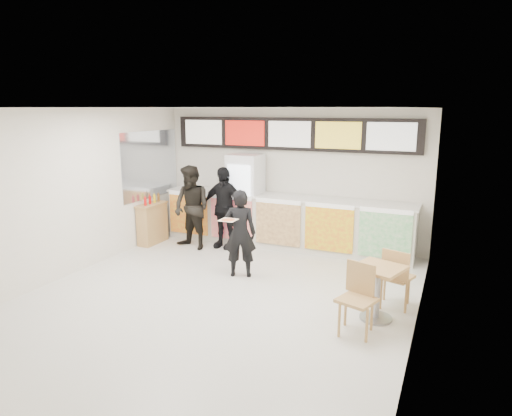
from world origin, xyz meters
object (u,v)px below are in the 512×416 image
Objects in this scene: customer_main at (240,233)px; customer_left at (192,208)px; customer_mid at (223,208)px; cafe_table at (378,283)px; condiment_ledge at (152,223)px; service_counter at (284,222)px; drinks_fridge at (245,199)px.

customer_main is 0.88× the size of customer_left.
customer_mid is 4.29m from cafe_table.
customer_left is 1.67× the size of condiment_ledge.
cafe_table is at bearing -28.85° from customer_mid.
customer_mid is at bearing 43.51° from customer_left.
customer_left is 1.08× the size of cafe_table.
service_counter is 3.12× the size of customer_mid.
customer_mid is at bearing -115.21° from drinks_fridge.
customer_main is at bearing -178.71° from cafe_table.
drinks_fridge is 2.18m from customer_main.
condiment_ledge is (-5.28, 1.86, -0.09)m from cafe_table.
customer_mid is at bearing 166.95° from cafe_table.
drinks_fridge reaches higher than customer_main.
cafe_table is at bearing -39.37° from drinks_fridge.
cafe_table is (2.57, -0.78, -0.24)m from customer_main.
drinks_fridge reaches higher than service_counter.
customer_main is 1.48× the size of condiment_ledge.
customer_mid is 1.06× the size of cafe_table.
customer_left reaches higher than condiment_ledge.
condiment_ledge is at bearing -165.75° from customer_left.
service_counter is 3.70m from cafe_table.
customer_mid is (-1.20, -0.54, 0.32)m from service_counter.
customer_mid reaches higher than customer_main.
customer_mid is 1.72m from condiment_ledge.
drinks_fridge is 1.19× the size of cafe_table.
cafe_table is at bearing -19.40° from condiment_ledge.
customer_main is at bearing -50.41° from customer_mid.
customer_main is 2.01m from customer_left.
service_counter is at bearing 149.89° from cafe_table.
customer_main is at bearing -20.19° from customer_left.
customer_left is at bearing -133.21° from drinks_fridge.
cafe_table is (4.24, -1.88, -0.35)m from customer_left.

